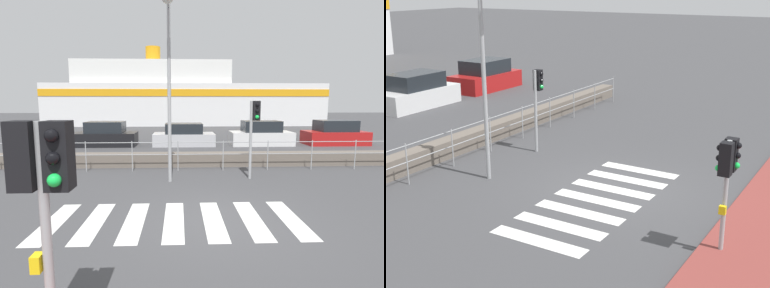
{
  "view_description": "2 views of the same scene",
  "coord_description": "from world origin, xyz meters",
  "views": [
    {
      "loc": [
        -0.85,
        -6.57,
        2.67
      ],
      "look_at": [
        -0.48,
        2.0,
        1.5
      ],
      "focal_mm": 28.0,
      "sensor_mm": 36.0,
      "label": 1
    },
    {
      "loc": [
        -12.4,
        -6.25,
        5.49
      ],
      "look_at": [
        -0.26,
        1.0,
        1.2
      ],
      "focal_mm": 50.0,
      "sensor_mm": 36.0,
      "label": 2
    }
  ],
  "objects": [
    {
      "name": "ground_plane",
      "position": [
        0.0,
        0.0,
        0.0
      ],
      "size": [
        160.0,
        160.0,
        0.0
      ],
      "primitive_type": "plane",
      "color": "#424244"
    },
    {
      "name": "crosswalk",
      "position": [
        -0.98,
        0.0,
        0.0
      ],
      "size": [
        5.85,
        2.4,
        0.01
      ],
      "color": "silver",
      "rests_on": "ground_plane"
    },
    {
      "name": "seawall",
      "position": [
        0.0,
        6.0,
        0.29
      ],
      "size": [
        22.03,
        0.55,
        0.58
      ],
      "color": "#6B6056",
      "rests_on": "ground_plane"
    },
    {
      "name": "harbor_fence",
      "position": [
        0.0,
        5.13,
        0.79
      ],
      "size": [
        19.86,
        0.04,
        1.2
      ],
      "color": "#9EA0A3",
      "rests_on": "ground_plane"
    },
    {
      "name": "traffic_light_near",
      "position": [
        -2.2,
        -3.64,
        1.95
      ],
      "size": [
        0.58,
        0.41,
        2.5
      ],
      "color": "#9EA0A3",
      "rests_on": "ground_plane"
    },
    {
      "name": "traffic_light_far",
      "position": [
        1.77,
        3.77,
        2.02
      ],
      "size": [
        0.34,
        0.32,
        2.75
      ],
      "color": "#9EA0A3",
      "rests_on": "ground_plane"
    },
    {
      "name": "streetlamp",
      "position": [
        -1.17,
        3.29,
        3.65
      ],
      "size": [
        0.32,
        1.09,
        5.86
      ],
      "color": "#9EA0A3",
      "rests_on": "ground_plane"
    },
    {
      "name": "ferry_boat",
      "position": [
        -0.81,
        31.44,
        3.28
      ],
      "size": [
        33.41,
        6.61,
        9.54
      ],
      "color": "white",
      "rests_on": "ground_plane"
    },
    {
      "name": "parked_car_black",
      "position": [
        -5.48,
        12.44,
        0.66
      ],
      "size": [
        3.83,
        1.88,
        1.54
      ],
      "color": "black",
      "rests_on": "ground_plane"
    },
    {
      "name": "parked_car_silver",
      "position": [
        -0.55,
        12.44,
        0.6
      ],
      "size": [
        3.87,
        1.87,
        1.41
      ],
      "color": "#BCBCC1",
      "rests_on": "ground_plane"
    },
    {
      "name": "parked_car_white",
      "position": [
        4.43,
        12.44,
        0.67
      ],
      "size": [
        3.92,
        1.84,
        1.56
      ],
      "color": "silver",
      "rests_on": "ground_plane"
    },
    {
      "name": "parked_car_red",
      "position": [
        9.31,
        12.44,
        0.68
      ],
      "size": [
        3.87,
        1.89,
        1.59
      ],
      "color": "#B21919",
      "rests_on": "ground_plane"
    }
  ]
}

